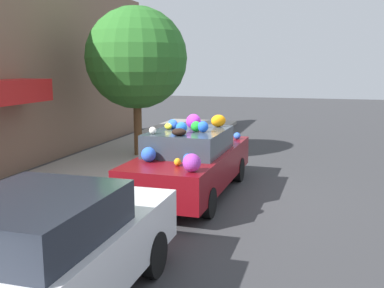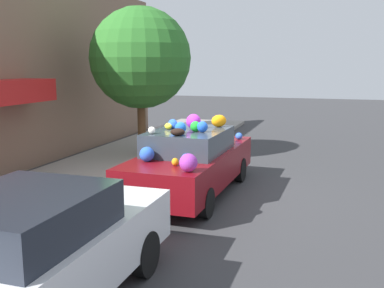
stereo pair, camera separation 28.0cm
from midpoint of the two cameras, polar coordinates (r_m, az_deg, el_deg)
The scene contains 6 objects.
ground_plane at distance 9.96m, azimuth 0.14°, elevation -6.30°, with size 60.00×60.00×0.00m, color #38383A.
sidewalk_curb at distance 11.04m, azimuth -13.39°, elevation -4.57°, with size 24.00×3.20×0.14m.
street_tree at distance 13.36m, azimuth -5.97°, elevation 10.80°, with size 2.95×2.95×4.33m.
fire_hydrant at distance 7.89m, azimuth -16.88°, elevation -7.47°, with size 0.20×0.20×0.70m.
art_car at distance 9.70m, azimuth 0.78°, elevation -2.11°, with size 4.52×1.77×1.76m.
parked_car_plain at distance 5.34m, azimuth -18.25°, elevation -13.07°, with size 4.10×1.75×1.46m.
Camera 2 is at (-9.07, -3.04, 2.81)m, focal length 42.00 mm.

